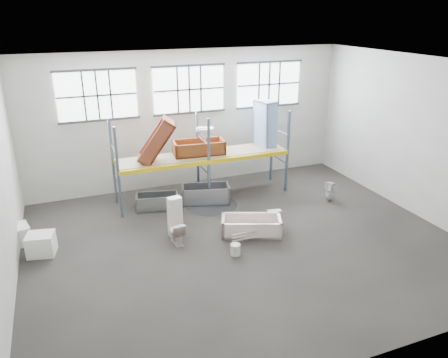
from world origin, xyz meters
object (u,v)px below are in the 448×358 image
toilet_white (330,191)px  steel_tub_left (157,201)px  toilet_beige (176,232)px  blue_tub_upright (265,124)px  rust_tub_flat (199,148)px  bucket (235,249)px  steel_tub_right (206,194)px  bathtub_beige (251,226)px  carton_near (41,244)px  cistern_tall (175,216)px

toilet_white → steel_tub_left: 6.00m
toilet_beige → blue_tub_upright: 5.61m
rust_tub_flat → bucket: size_ratio=5.52×
bucket → steel_tub_right: bearing=83.7°
bathtub_beige → steel_tub_right: steel_tub_right is taller
steel_tub_right → bucket: size_ratio=5.12×
blue_tub_upright → carton_near: bearing=-163.9°
steel_tub_left → steel_tub_right: bearing=-2.9°
steel_tub_right → blue_tub_upright: (2.54, 0.64, 2.10)m
steel_tub_left → blue_tub_upright: blue_tub_upright is taller
bathtub_beige → steel_tub_right: size_ratio=1.08×
blue_tub_upright → bathtub_beige: bearing=-121.5°
steel_tub_right → toilet_beige: bearing=-125.7°
rust_tub_flat → toilet_beige: bearing=-119.7°
toilet_white → bucket: bearing=-85.5°
cistern_tall → toilet_white: 5.72m
toilet_white → bucket: size_ratio=2.29×
steel_tub_right → rust_tub_flat: (-0.04, 0.56, 1.52)m
blue_tub_upright → cistern_tall: bearing=-148.3°
bathtub_beige → toilet_white: 3.76m
steel_tub_right → bucket: steel_tub_right is taller
toilet_beige → steel_tub_left: bearing=-96.3°
toilet_beige → toilet_white: 5.87m
bathtub_beige → steel_tub_left: bearing=150.0°
bathtub_beige → toilet_beige: bearing=-165.9°
bathtub_beige → steel_tub_left: bathtub_beige is taller
bathtub_beige → carton_near: (-5.83, 1.04, 0.04)m
toilet_beige → rust_tub_flat: (1.68, 2.95, 1.49)m
rust_tub_flat → bucket: bearing=-94.9°
toilet_beige → bathtub_beige: bearing=166.9°
bathtub_beige → toilet_beige: (-2.22, 0.28, 0.08)m
toilet_beige → cistern_tall: 0.55m
toilet_white → carton_near: size_ratio=1.03×
carton_near → steel_tub_left: bearing=25.4°
cistern_tall → bucket: bearing=-61.2°
bucket → bathtub_beige: bearing=46.0°
steel_tub_right → blue_tub_upright: size_ratio=0.95×
steel_tub_right → bucket: bearing=-96.3°
bathtub_beige → bucket: bearing=-112.7°
toilet_white → carton_near: bearing=-109.9°
bathtub_beige → rust_tub_flat: 3.63m
bathtub_beige → toilet_white: toilet_white is taller
toilet_white → blue_tub_upright: 3.33m
cistern_tall → rust_tub_flat: 3.19m
cistern_tall → steel_tub_left: bearing=85.1°
cistern_tall → steel_tub_left: (-0.08, 2.01, -0.35)m
rust_tub_flat → steel_tub_right: bearing=-86.3°
blue_tub_upright → steel_tub_right: bearing=-165.9°
toilet_beige → steel_tub_right: size_ratio=0.41×
toilet_white → steel_tub_left: size_ratio=0.53×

